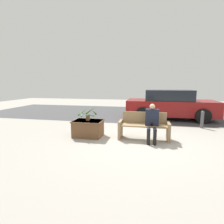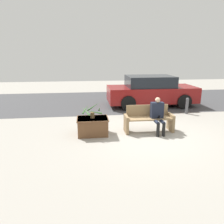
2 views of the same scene
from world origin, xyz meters
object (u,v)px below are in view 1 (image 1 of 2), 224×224
Objects in this scene: planter_box at (88,128)px; parked_car at (170,105)px; bench at (144,126)px; potted_plant at (87,114)px; person_seated at (152,121)px; bollard_post at (202,119)px.

planter_box is 0.23× the size of parked_car.
parked_car is (1.21, 3.73, 0.33)m from bench.
planter_box is 0.49m from potted_plant.
parked_car reaches higher than potted_plant.
person_seated is 1.18× the size of planter_box.
planter_box is at bearing -129.04° from parked_car.
planter_box is at bearing 28.19° from potted_plant.
parked_car is at bearing 72.08° from bench.
potted_plant is at bearing 178.07° from person_seated.
person_seated is 2.18m from potted_plant.
bench is at bearing 142.60° from person_seated.
potted_plant is 4.76m from bollard_post.
bench is 2.47× the size of potted_plant.
bench is 1.92m from planter_box.
person_seated is 3.01m from bollard_post.
person_seated reaches higher than potted_plant.
parked_car is at bearing 122.55° from bollard_post.
bench is 1.96m from potted_plant.
potted_plant is 0.15× the size of parked_car.
bollard_post is (4.25, 2.09, -0.41)m from potted_plant.
potted_plant is 4.96m from parked_car.
bollard_post is at bearing 26.16° from planter_box.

